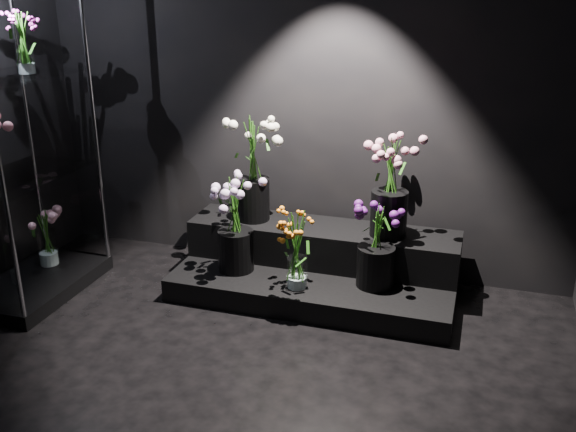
% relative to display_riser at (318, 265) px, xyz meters
% --- Properties ---
extents(floor, '(4.00, 4.00, 0.00)m').
position_rel_display_riser_xyz_m(floor, '(-0.24, -1.61, -0.18)').
color(floor, black).
rests_on(floor, ground).
extents(wall_back, '(4.00, 0.00, 4.00)m').
position_rel_display_riser_xyz_m(wall_back, '(-0.24, 0.39, 1.22)').
color(wall_back, black).
rests_on(wall_back, floor).
extents(display_riser, '(1.95, 0.87, 0.43)m').
position_rel_display_riser_xyz_m(display_riser, '(0.00, 0.00, 0.00)').
color(display_riser, black).
rests_on(display_riser, floor).
extents(display_case, '(0.61, 1.01, 2.23)m').
position_rel_display_riser_xyz_m(display_case, '(-1.91, -0.65, 0.94)').
color(display_case, black).
rests_on(display_case, floor).
extents(bouquet_orange_bells, '(0.33, 0.33, 0.53)m').
position_rel_display_riser_xyz_m(bouquet_orange_bells, '(-0.05, -0.35, 0.25)').
color(bouquet_orange_bells, white).
rests_on(bouquet_orange_bells, display_riser).
extents(bouquet_lilac, '(0.41, 0.41, 0.68)m').
position_rel_display_riser_xyz_m(bouquet_lilac, '(-0.55, -0.21, 0.37)').
color(bouquet_lilac, black).
rests_on(bouquet_lilac, display_riser).
extents(bouquet_purple, '(0.43, 0.43, 0.59)m').
position_rel_display_riser_xyz_m(bouquet_purple, '(0.44, -0.16, 0.31)').
color(bouquet_purple, black).
rests_on(bouquet_purple, display_riser).
extents(bouquet_cream_roses, '(0.51, 0.51, 0.76)m').
position_rel_display_riser_xyz_m(bouquet_cream_roses, '(-0.53, 0.11, 0.70)').
color(bouquet_cream_roses, black).
rests_on(bouquet_cream_roses, display_riser).
extents(bouquet_pink_roses, '(0.45, 0.45, 0.71)m').
position_rel_display_riser_xyz_m(bouquet_pink_roses, '(0.47, 0.10, 0.65)').
color(bouquet_pink_roses, black).
rests_on(bouquet_pink_roses, display_riser).
extents(bouquet_case_magenta, '(0.25, 0.25, 0.39)m').
position_rel_display_riser_xyz_m(bouquet_case_magenta, '(-1.86, -0.51, 1.55)').
color(bouquet_case_magenta, white).
rests_on(bouquet_case_magenta, display_case).
extents(bouquet_case_base_pink, '(0.35, 0.35, 0.44)m').
position_rel_display_riser_xyz_m(bouquet_case_base_pink, '(-1.97, -0.42, 0.16)').
color(bouquet_case_base_pink, white).
rests_on(bouquet_case_base_pink, display_case).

